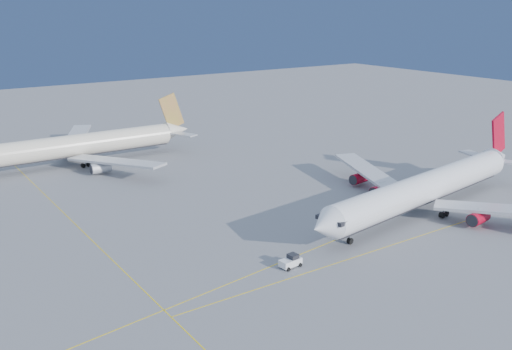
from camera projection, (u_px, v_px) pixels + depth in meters
The scene contains 5 objects.
ground at pixel (319, 229), 115.08m from camera, with size 500.00×500.00×0.00m, color slate.
taxiway_lines at pixel (241, 235), 112.14m from camera, with size 118.86×140.00×0.02m.
airliner_virgin at pixel (428, 187), 123.52m from camera, with size 73.78×65.72×18.22m.
airliner_etihad at pixel (81, 145), 161.20m from camera, with size 68.34×63.36×17.89m.
pushback_tug at pixel (291, 261), 98.06m from camera, with size 4.07×2.68×2.20m.
Camera 1 is at (-71.12, -81.28, 43.15)m, focal length 40.00 mm.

